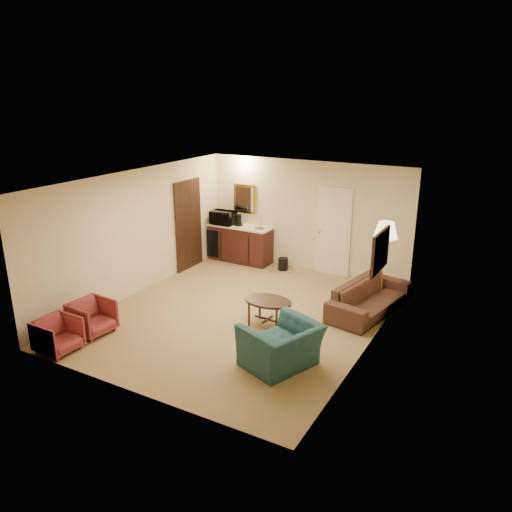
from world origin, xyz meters
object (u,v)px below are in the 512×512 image
(waste_bin, at_px, (283,264))
(sofa, at_px, (370,292))
(rose_chair_near, at_px, (92,316))
(microwave, at_px, (223,216))
(coffee_maker, at_px, (238,220))
(rose_chair_far, at_px, (58,334))
(teal_armchair, at_px, (281,338))
(floor_lamp, at_px, (383,264))
(coffee_table, at_px, (268,313))
(wetbar_cabinet, at_px, (240,243))

(waste_bin, bearing_deg, sofa, -28.12)
(rose_chair_near, bearing_deg, microwave, 6.80)
(coffee_maker, bearing_deg, rose_chair_far, -94.26)
(teal_armchair, bearing_deg, floor_lamp, -171.48)
(coffee_maker, bearing_deg, floor_lamp, -15.78)
(rose_chair_far, height_order, floor_lamp, floor_lamp)
(waste_bin, xyz_separation_m, microwave, (-1.68, -0.01, 0.98))
(floor_lamp, bearing_deg, rose_chair_far, -132.77)
(teal_armchair, xyz_separation_m, floor_lamp, (0.70, 3.08, 0.39))
(coffee_table, relative_size, coffee_maker, 3.20)
(coffee_maker, bearing_deg, rose_chair_near, -94.63)
(sofa, relative_size, rose_chair_near, 3.09)
(coffee_table, distance_m, coffee_maker, 3.82)
(rose_chair_near, bearing_deg, teal_armchair, -75.45)
(wetbar_cabinet, height_order, rose_chair_far, wetbar_cabinet)
(sofa, bearing_deg, coffee_maker, 80.73)
(wetbar_cabinet, xyz_separation_m, rose_chair_near, (-0.25, -4.67, -0.12))
(microwave, height_order, coffee_maker, microwave)
(sofa, relative_size, coffee_table, 2.31)
(coffee_maker, bearing_deg, wetbar_cabinet, 41.36)
(rose_chair_near, height_order, microwave, microwave)
(wetbar_cabinet, relative_size, microwave, 2.73)
(coffee_table, xyz_separation_m, floor_lamp, (1.52, 1.94, 0.60))
(sofa, distance_m, floor_lamp, 0.64)
(teal_armchair, relative_size, floor_lamp, 0.63)
(microwave, distance_m, coffee_maker, 0.43)
(coffee_table, bearing_deg, wetbar_cabinet, 128.48)
(microwave, bearing_deg, waste_bin, -1.61)
(rose_chair_far, xyz_separation_m, microwave, (-0.20, 5.34, 0.81))
(sofa, distance_m, microwave, 4.47)
(rose_chair_far, bearing_deg, waste_bin, -14.11)
(wetbar_cabinet, distance_m, floor_lamp, 3.99)
(floor_lamp, bearing_deg, rose_chair_near, -138.02)
(rose_chair_near, distance_m, coffee_table, 3.11)
(rose_chair_far, bearing_deg, teal_armchair, -66.87)
(wetbar_cabinet, xyz_separation_m, teal_armchair, (3.15, -4.06, 0.02))
(floor_lamp, bearing_deg, sofa, -101.52)
(sofa, relative_size, waste_bin, 7.04)
(sofa, bearing_deg, rose_chair_far, 145.81)
(waste_bin, bearing_deg, teal_armchair, -64.38)
(floor_lamp, distance_m, coffee_maker, 4.00)
(coffee_maker, bearing_deg, sofa, -22.09)
(rose_chair_near, distance_m, floor_lamp, 5.54)
(sofa, distance_m, coffee_table, 2.09)
(sofa, bearing_deg, waste_bin, 72.79)
(coffee_table, bearing_deg, coffee_maker, 129.08)
(rose_chair_far, xyz_separation_m, waste_bin, (1.48, 5.35, -0.17))
(sofa, xyz_separation_m, waste_bin, (-2.53, 1.35, -0.26))
(rose_chair_near, relative_size, coffee_maker, 2.39)
(rose_chair_far, height_order, coffee_maker, coffee_maker)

